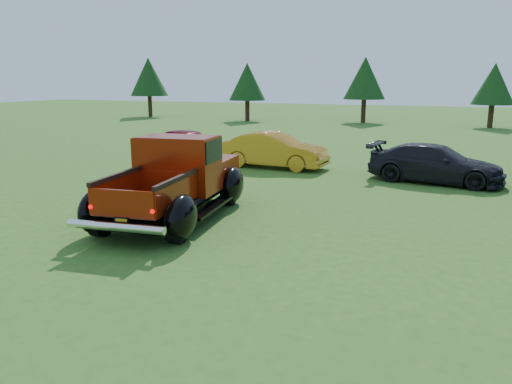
{
  "coord_description": "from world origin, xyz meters",
  "views": [
    {
      "loc": [
        4.19,
        -8.54,
        3.22
      ],
      "look_at": [
        0.6,
        0.2,
        1.1
      ],
      "focal_mm": 35.0,
      "sensor_mm": 36.0,
      "label": 1
    }
  ],
  "objects_px": {
    "tree_mid_right": "(494,84)",
    "show_car_grey": "(435,163)",
    "show_car_yellow": "(274,150)",
    "tree_mid_left": "(365,78)",
    "tree_far_west": "(149,77)",
    "tree_west": "(247,82)",
    "pickup_truck": "(179,178)",
    "show_car_red": "(188,143)"
  },
  "relations": [
    {
      "from": "tree_mid_right",
      "to": "show_car_grey",
      "type": "distance_m",
      "value": 21.98
    },
    {
      "from": "tree_mid_right",
      "to": "show_car_yellow",
      "type": "height_order",
      "value": "tree_mid_right"
    },
    {
      "from": "tree_mid_right",
      "to": "tree_mid_left",
      "type": "bearing_deg",
      "value": 173.66
    },
    {
      "from": "tree_far_west",
      "to": "tree_mid_left",
      "type": "distance_m",
      "value": 19.03
    },
    {
      "from": "tree_far_west",
      "to": "show_car_yellow",
      "type": "distance_m",
      "value": 29.03
    },
    {
      "from": "tree_west",
      "to": "pickup_truck",
      "type": "relative_size",
      "value": 0.86
    },
    {
      "from": "show_car_grey",
      "to": "show_car_red",
      "type": "bearing_deg",
      "value": 89.32
    },
    {
      "from": "show_car_yellow",
      "to": "show_car_grey",
      "type": "relative_size",
      "value": 0.95
    },
    {
      "from": "tree_far_west",
      "to": "tree_mid_right",
      "type": "relative_size",
      "value": 1.18
    },
    {
      "from": "tree_mid_left",
      "to": "tree_mid_right",
      "type": "height_order",
      "value": "tree_mid_left"
    },
    {
      "from": "show_car_yellow",
      "to": "tree_mid_left",
      "type": "bearing_deg",
      "value": 4.7
    },
    {
      "from": "show_car_red",
      "to": "show_car_yellow",
      "type": "bearing_deg",
      "value": -91.02
    },
    {
      "from": "tree_west",
      "to": "show_car_grey",
      "type": "distance_m",
      "value": 25.99
    },
    {
      "from": "tree_west",
      "to": "show_car_yellow",
      "type": "xyz_separation_m",
      "value": [
        9.75,
        -20.09,
        -2.45
      ]
    },
    {
      "from": "show_car_red",
      "to": "show_car_yellow",
      "type": "height_order",
      "value": "show_car_yellow"
    },
    {
      "from": "tree_mid_right",
      "to": "show_car_grey",
      "type": "bearing_deg",
      "value": -96.57
    },
    {
      "from": "tree_west",
      "to": "show_car_red",
      "type": "height_order",
      "value": "tree_west"
    },
    {
      "from": "show_car_yellow",
      "to": "show_car_grey",
      "type": "height_order",
      "value": "show_car_yellow"
    },
    {
      "from": "tree_mid_left",
      "to": "show_car_grey",
      "type": "bearing_deg",
      "value": -74.03
    },
    {
      "from": "tree_far_west",
      "to": "pickup_truck",
      "type": "xyz_separation_m",
      "value": [
        19.94,
        -28.27,
        -2.61
      ]
    },
    {
      "from": "tree_west",
      "to": "tree_mid_right",
      "type": "bearing_deg",
      "value": 3.18
    },
    {
      "from": "tree_mid_left",
      "to": "pickup_truck",
      "type": "relative_size",
      "value": 0.93
    },
    {
      "from": "pickup_truck",
      "to": "show_car_yellow",
      "type": "xyz_separation_m",
      "value": [
        -0.19,
        7.18,
        -0.25
      ]
    },
    {
      "from": "tree_mid_right",
      "to": "pickup_truck",
      "type": "height_order",
      "value": "tree_mid_right"
    },
    {
      "from": "tree_far_west",
      "to": "tree_west",
      "type": "xyz_separation_m",
      "value": [
        10.0,
        -1.0,
        -0.41
      ]
    },
    {
      "from": "tree_mid_left",
      "to": "show_car_grey",
      "type": "xyz_separation_m",
      "value": [
        6.5,
        -22.71,
        -2.77
      ]
    },
    {
      "from": "tree_far_west",
      "to": "show_car_yellow",
      "type": "relative_size",
      "value": 1.3
    },
    {
      "from": "show_car_red",
      "to": "show_car_yellow",
      "type": "xyz_separation_m",
      "value": [
        4.25,
        -0.97,
        0.05
      ]
    },
    {
      "from": "tree_mid_right",
      "to": "show_car_grey",
      "type": "height_order",
      "value": "tree_mid_right"
    },
    {
      "from": "show_car_red",
      "to": "tree_mid_right",
      "type": "bearing_deg",
      "value": -19.99
    },
    {
      "from": "show_car_red",
      "to": "pickup_truck",
      "type": "bearing_deg",
      "value": -139.58
    },
    {
      "from": "pickup_truck",
      "to": "show_car_red",
      "type": "distance_m",
      "value": 9.29
    },
    {
      "from": "tree_mid_left",
      "to": "pickup_truck",
      "type": "xyz_separation_m",
      "value": [
        0.94,
        -29.27,
        -2.47
      ]
    },
    {
      "from": "tree_west",
      "to": "tree_mid_left",
      "type": "xyz_separation_m",
      "value": [
        9.0,
        2.0,
        0.27
      ]
    },
    {
      "from": "pickup_truck",
      "to": "show_car_yellow",
      "type": "distance_m",
      "value": 7.19
    },
    {
      "from": "show_car_grey",
      "to": "tree_mid_right",
      "type": "bearing_deg",
      "value": 1.83
    },
    {
      "from": "pickup_truck",
      "to": "show_car_grey",
      "type": "distance_m",
      "value": 8.6
    },
    {
      "from": "show_car_red",
      "to": "show_car_grey",
      "type": "relative_size",
      "value": 0.86
    },
    {
      "from": "tree_west",
      "to": "tree_mid_left",
      "type": "height_order",
      "value": "tree_mid_left"
    },
    {
      "from": "pickup_truck",
      "to": "show_car_red",
      "type": "bearing_deg",
      "value": 111.45
    },
    {
      "from": "tree_mid_right",
      "to": "pickup_truck",
      "type": "relative_size",
      "value": 0.82
    },
    {
      "from": "pickup_truck",
      "to": "tree_mid_right",
      "type": "bearing_deg",
      "value": 66.98
    }
  ]
}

